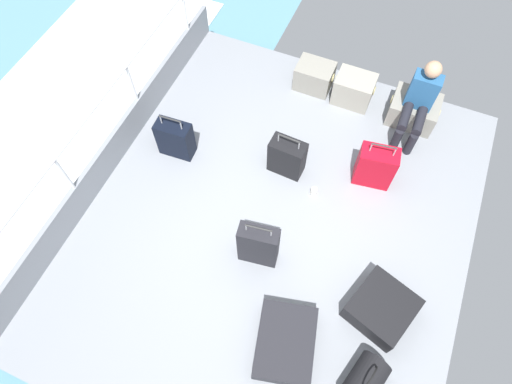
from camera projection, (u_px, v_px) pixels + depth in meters
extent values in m
cube|color=gray|center=(276.00, 222.00, 5.23)|extent=(4.40, 5.20, 0.06)
cube|color=gray|center=(113.00, 151.00, 5.42)|extent=(0.06, 5.20, 0.45)
cylinder|color=silver|center=(72.00, 185.00, 4.87)|extent=(0.04, 0.04, 1.00)
cylinder|color=silver|center=(136.00, 96.00, 5.49)|extent=(0.04, 0.04, 1.00)
cylinder|color=silver|center=(187.00, 25.00, 6.11)|extent=(0.04, 0.04, 1.00)
cylinder|color=silver|center=(92.00, 110.00, 4.74)|extent=(0.04, 4.16, 0.04)
cube|color=white|center=(37.00, 141.00, 6.18)|extent=(2.40, 7.28, 0.01)
cube|color=gray|center=(314.00, 76.00, 6.07)|extent=(0.50, 0.38, 0.37)
torus|color=tan|center=(297.00, 67.00, 6.05)|extent=(0.02, 0.12, 0.12)
torus|color=tan|center=(333.00, 78.00, 5.95)|extent=(0.02, 0.12, 0.12)
cube|color=gray|center=(354.00, 89.00, 5.93)|extent=(0.51, 0.39, 0.41)
torus|color=tan|center=(336.00, 79.00, 5.90)|extent=(0.02, 0.12, 0.12)
torus|color=tan|center=(374.00, 91.00, 5.81)|extent=(0.02, 0.12, 0.12)
cube|color=gray|center=(413.00, 110.00, 5.80)|extent=(0.60, 0.50, 0.35)
torus|color=tan|center=(392.00, 99.00, 5.79)|extent=(0.02, 0.12, 0.12)
torus|color=tan|center=(439.00, 114.00, 5.68)|extent=(0.02, 0.12, 0.12)
cube|color=#26598C|center=(423.00, 91.00, 5.41)|extent=(0.34, 0.20, 0.48)
sphere|color=tan|center=(433.00, 69.00, 5.10)|extent=(0.20, 0.20, 0.20)
cylinder|color=black|center=(420.00, 121.00, 5.43)|extent=(0.12, 0.40, 0.12)
cylinder|color=black|center=(410.00, 144.00, 5.53)|extent=(0.11, 0.11, 0.35)
cylinder|color=black|center=(405.00, 117.00, 5.47)|extent=(0.12, 0.40, 0.12)
cylinder|color=black|center=(396.00, 139.00, 5.57)|extent=(0.11, 0.11, 0.35)
cube|color=black|center=(287.00, 157.00, 5.33)|extent=(0.44, 0.26, 0.52)
cylinder|color=#A5A8AD|center=(279.00, 137.00, 5.07)|extent=(0.02, 0.02, 0.12)
cylinder|color=#A5A8AD|center=(299.00, 145.00, 5.02)|extent=(0.02, 0.02, 0.12)
cylinder|color=#2D2D2D|center=(289.00, 138.00, 4.99)|extent=(0.28, 0.03, 0.02)
cube|color=white|center=(292.00, 143.00, 5.27)|extent=(0.05, 0.01, 0.08)
cube|color=#B70C1E|center=(375.00, 166.00, 5.23)|extent=(0.47, 0.31, 0.57)
cylinder|color=#A5A8AD|center=(371.00, 147.00, 4.94)|extent=(0.02, 0.02, 0.13)
cylinder|color=#A5A8AD|center=(395.00, 152.00, 4.91)|extent=(0.02, 0.02, 0.13)
cylinder|color=#2D2D2D|center=(384.00, 146.00, 4.87)|extent=(0.29, 0.06, 0.02)
cube|color=white|center=(379.00, 153.00, 5.20)|extent=(0.05, 0.01, 0.08)
cube|color=black|center=(175.00, 139.00, 5.46)|extent=(0.44, 0.25, 0.52)
cylinder|color=#A5A8AD|center=(161.00, 120.00, 5.20)|extent=(0.02, 0.02, 0.13)
cylinder|color=#A5A8AD|center=(181.00, 125.00, 5.16)|extent=(0.02, 0.02, 0.13)
cylinder|color=#2D2D2D|center=(170.00, 119.00, 5.12)|extent=(0.28, 0.04, 0.02)
cube|color=white|center=(179.00, 129.00, 5.47)|extent=(0.05, 0.01, 0.08)
cube|color=black|center=(285.00, 343.00, 4.42)|extent=(0.72, 0.86, 0.23)
cube|color=green|center=(291.00, 305.00, 4.58)|extent=(0.05, 0.02, 0.08)
cube|color=black|center=(258.00, 245.00, 4.70)|extent=(0.45, 0.25, 0.67)
cylinder|color=#A5A8AD|center=(246.00, 227.00, 4.38)|extent=(0.02, 0.02, 0.10)
cylinder|color=#A5A8AD|center=(271.00, 233.00, 4.34)|extent=(0.02, 0.02, 0.10)
cylinder|color=#2D2D2D|center=(259.00, 228.00, 4.32)|extent=(0.28, 0.06, 0.02)
cube|color=green|center=(261.00, 230.00, 4.58)|extent=(0.05, 0.01, 0.08)
cube|color=black|center=(382.00, 308.00, 4.57)|extent=(0.76, 0.77, 0.27)
cube|color=white|center=(399.00, 284.00, 4.63)|extent=(0.05, 0.02, 0.08)
cylinder|color=black|center=(365.00, 380.00, 4.21)|extent=(0.42, 0.52, 0.31)
torus|color=black|center=(369.00, 378.00, 4.06)|extent=(0.09, 0.26, 0.27)
cylinder|color=white|center=(314.00, 191.00, 5.34)|extent=(0.08, 0.08, 0.10)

